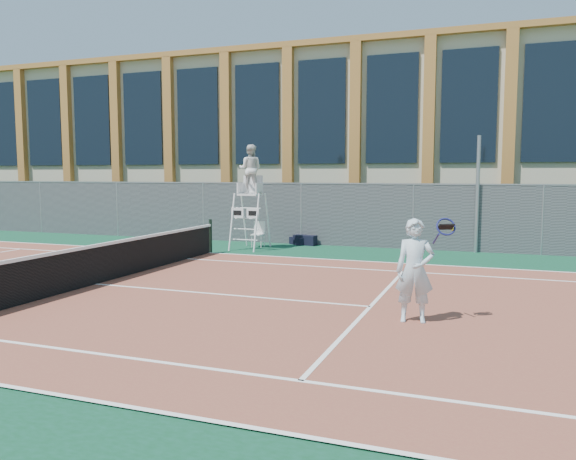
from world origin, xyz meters
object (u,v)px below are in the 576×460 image
(steel_pole, at_px, (477,195))
(umpire_chair, at_px, (250,172))
(plastic_chair, at_px, (259,232))
(tennis_player, at_px, (415,270))

(steel_pole, xyz_separation_m, umpire_chair, (-7.27, -1.65, 0.72))
(steel_pole, distance_m, umpire_chair, 7.49)
(umpire_chair, distance_m, plastic_chair, 2.16)
(plastic_chair, height_order, tennis_player, tennis_player)
(plastic_chair, bearing_deg, tennis_player, -52.35)
(tennis_player, bearing_deg, steel_pole, 85.71)
(umpire_chair, distance_m, tennis_player, 10.37)
(umpire_chair, relative_size, plastic_chair, 4.02)
(umpire_chair, bearing_deg, steel_pole, 12.81)
(steel_pole, bearing_deg, tennis_player, -94.29)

